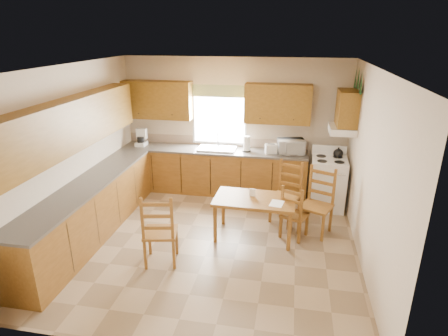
% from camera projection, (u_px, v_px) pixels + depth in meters
% --- Properties ---
extents(floor, '(4.50, 4.50, 0.00)m').
position_uv_depth(floor, '(211.00, 241.00, 5.99)').
color(floor, '#937B5C').
rests_on(floor, ground).
extents(ceiling, '(4.50, 4.50, 0.00)m').
position_uv_depth(ceiling, '(209.00, 67.00, 5.05)').
color(ceiling, brown).
rests_on(ceiling, floor).
extents(wall_left, '(4.50, 4.50, 0.00)m').
position_uv_depth(wall_left, '(71.00, 153.00, 5.91)').
color(wall_left, beige).
rests_on(wall_left, floor).
extents(wall_right, '(4.50, 4.50, 0.00)m').
position_uv_depth(wall_right, '(370.00, 171.00, 5.14)').
color(wall_right, beige).
rests_on(wall_right, floor).
extents(wall_back, '(4.50, 4.50, 0.00)m').
position_uv_depth(wall_back, '(234.00, 126.00, 7.60)').
color(wall_back, beige).
rests_on(wall_back, floor).
extents(wall_front, '(4.50, 4.50, 0.00)m').
position_uv_depth(wall_front, '(158.00, 241.00, 3.44)').
color(wall_front, beige).
rests_on(wall_front, floor).
extents(lower_cab_back, '(3.75, 0.60, 0.88)m').
position_uv_depth(lower_cab_back, '(214.00, 172.00, 7.70)').
color(lower_cab_back, brown).
rests_on(lower_cab_back, floor).
extents(lower_cab_left, '(0.60, 3.60, 0.88)m').
position_uv_depth(lower_cab_left, '(91.00, 211.00, 6.03)').
color(lower_cab_left, brown).
rests_on(lower_cab_left, floor).
extents(counter_back, '(3.75, 0.63, 0.04)m').
position_uv_depth(counter_back, '(213.00, 150.00, 7.54)').
color(counter_back, '#4F4A46').
rests_on(counter_back, lower_cab_back).
extents(counter_left, '(0.63, 3.60, 0.04)m').
position_uv_depth(counter_left, '(87.00, 184.00, 5.87)').
color(counter_left, '#4F4A46').
rests_on(counter_left, lower_cab_left).
extents(backsplash, '(3.75, 0.01, 0.18)m').
position_uv_depth(backsplash, '(216.00, 141.00, 7.77)').
color(backsplash, gray).
rests_on(backsplash, counter_back).
extents(upper_cab_back_left, '(1.41, 0.33, 0.75)m').
position_uv_depth(upper_cab_back_left, '(157.00, 100.00, 7.53)').
color(upper_cab_back_left, brown).
rests_on(upper_cab_back_left, wall_back).
extents(upper_cab_back_right, '(1.25, 0.33, 0.75)m').
position_uv_depth(upper_cab_back_right, '(278.00, 104.00, 7.12)').
color(upper_cab_back_right, brown).
rests_on(upper_cab_back_right, wall_back).
extents(upper_cab_left, '(0.33, 3.60, 0.75)m').
position_uv_depth(upper_cab_left, '(71.00, 124.00, 5.56)').
color(upper_cab_left, brown).
rests_on(upper_cab_left, wall_left).
extents(upper_cab_stove, '(0.33, 0.62, 0.62)m').
position_uv_depth(upper_cab_stove, '(347.00, 108.00, 6.50)').
color(upper_cab_stove, brown).
rests_on(upper_cab_stove, wall_right).
extents(range_hood, '(0.44, 0.62, 0.12)m').
position_uv_depth(range_hood, '(342.00, 129.00, 6.64)').
color(range_hood, silver).
rests_on(range_hood, wall_right).
extents(window_frame, '(1.13, 0.02, 1.18)m').
position_uv_depth(window_frame, '(219.00, 116.00, 7.55)').
color(window_frame, silver).
rests_on(window_frame, wall_back).
extents(window_pane, '(1.05, 0.01, 1.10)m').
position_uv_depth(window_pane, '(219.00, 116.00, 7.55)').
color(window_pane, white).
rests_on(window_pane, wall_back).
extents(window_valance, '(1.19, 0.01, 0.24)m').
position_uv_depth(window_valance, '(219.00, 91.00, 7.35)').
color(window_valance, '#40642D').
rests_on(window_valance, wall_back).
extents(sink_basin, '(0.75, 0.45, 0.04)m').
position_uv_depth(sink_basin, '(217.00, 149.00, 7.51)').
color(sink_basin, silver).
rests_on(sink_basin, counter_back).
extents(pine_decal_a, '(0.22, 0.22, 0.36)m').
position_uv_depth(pine_decal_a, '(361.00, 83.00, 6.01)').
color(pine_decal_a, '#163A1B').
rests_on(pine_decal_a, wall_right).
extents(pine_decal_b, '(0.22, 0.22, 0.36)m').
position_uv_depth(pine_decal_b, '(359.00, 78.00, 6.30)').
color(pine_decal_b, '#163A1B').
rests_on(pine_decal_b, wall_right).
extents(pine_decal_c, '(0.22, 0.22, 0.36)m').
position_uv_depth(pine_decal_c, '(356.00, 78.00, 6.60)').
color(pine_decal_c, '#163A1B').
rests_on(pine_decal_c, wall_right).
extents(stove, '(0.66, 0.67, 0.94)m').
position_uv_depth(stove, '(328.00, 184.00, 7.01)').
color(stove, silver).
rests_on(stove, floor).
extents(coffeemaker, '(0.20, 0.23, 0.30)m').
position_uv_depth(coffeemaker, '(141.00, 139.00, 7.72)').
color(coffeemaker, silver).
rests_on(coffeemaker, counter_back).
extents(paper_towel, '(0.14, 0.14, 0.31)m').
position_uv_depth(paper_towel, '(247.00, 144.00, 7.36)').
color(paper_towel, white).
rests_on(paper_towel, counter_back).
extents(toaster, '(0.25, 0.20, 0.18)m').
position_uv_depth(toaster, '(271.00, 149.00, 7.27)').
color(toaster, silver).
rests_on(toaster, counter_back).
extents(microwave, '(0.52, 0.42, 0.28)m').
position_uv_depth(microwave, '(291.00, 147.00, 7.22)').
color(microwave, silver).
rests_on(microwave, counter_back).
extents(dining_table, '(1.29, 0.76, 0.68)m').
position_uv_depth(dining_table, '(254.00, 217.00, 6.02)').
color(dining_table, brown).
rests_on(dining_table, floor).
extents(chair_near_left, '(0.54, 0.52, 1.09)m').
position_uv_depth(chair_near_left, '(160.00, 228.00, 5.28)').
color(chair_near_left, brown).
rests_on(chair_near_left, floor).
extents(chair_near_right, '(0.49, 0.49, 0.91)m').
position_uv_depth(chair_near_right, '(295.00, 211.00, 5.98)').
color(chair_near_right, brown).
rests_on(chair_near_right, floor).
extents(chair_far_left, '(0.57, 0.56, 1.06)m').
position_uv_depth(chair_far_left, '(286.00, 193.00, 6.46)').
color(chair_far_left, brown).
rests_on(chair_far_left, floor).
extents(chair_far_right, '(0.60, 0.58, 1.10)m').
position_uv_depth(chair_far_right, '(317.00, 203.00, 6.05)').
color(chair_far_right, brown).
rests_on(chair_far_right, floor).
extents(table_paper, '(0.24, 0.29, 0.00)m').
position_uv_depth(table_paper, '(277.00, 204.00, 5.72)').
color(table_paper, white).
rests_on(table_paper, dining_table).
extents(table_card, '(0.10, 0.03, 0.13)m').
position_uv_depth(table_card, '(252.00, 193.00, 5.95)').
color(table_card, white).
rests_on(table_card, dining_table).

